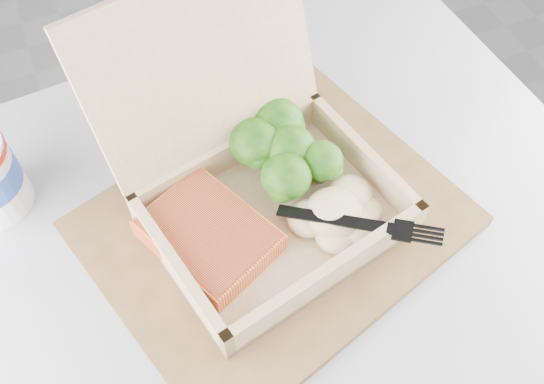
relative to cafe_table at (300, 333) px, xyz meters
name	(u,v)px	position (x,y,z in m)	size (l,w,h in m)	color
cafe_table	(300,333)	(0.00, 0.00, 0.00)	(0.77, 0.77, 0.70)	black
serving_tray	(274,224)	(-0.01, 0.06, 0.19)	(0.35, 0.28, 0.02)	brown
takeout_container	(252,168)	(-0.02, 0.09, 0.25)	(0.28, 0.29, 0.21)	tan
salmon_fillet	(209,235)	(-0.08, 0.05, 0.22)	(0.09, 0.12, 0.03)	orange
broccoli_pile	(289,154)	(0.03, 0.11, 0.23)	(0.12, 0.12, 0.04)	#417F1C
mashed_potatoes	(334,213)	(0.04, 0.03, 0.22)	(0.09, 0.08, 0.03)	#D3BA89
plastic_fork	(313,214)	(0.02, 0.03, 0.23)	(0.14, 0.11, 0.02)	black
receipt	(182,102)	(-0.05, 0.26, 0.18)	(0.07, 0.13, 0.00)	white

